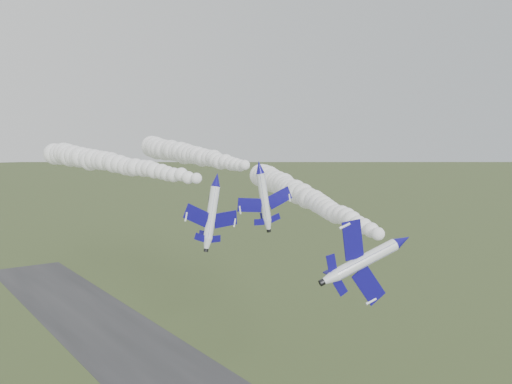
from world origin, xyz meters
The scene contains 6 objects.
jet_lead centered at (6.81, -9.77, 34.98)m, with size 6.30×13.09×10.19m.
smoke_trail_jet_lead centered at (17.63, 22.20, 36.96)m, with size 5.17×60.82×5.17m, color white, non-canonical shape.
jet_pair_left centered at (-2.62, 19.09, 41.14)m, with size 10.22×12.36×3.48m.
smoke_trail_jet_pair_left centered at (-6.58, 52.58, 42.41)m, with size 5.03×61.52×5.03m, color white, non-canonical shape.
jet_pair_right centered at (6.62, 20.66, 42.73)m, with size 10.25×12.31×3.31m.
smoke_trail_jet_pair_right centered at (11.25, 53.87, 43.78)m, with size 5.58×61.72×5.58m, color white, non-canonical shape.
Camera 1 is at (-48.06, -56.38, 48.10)m, focal length 40.00 mm.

